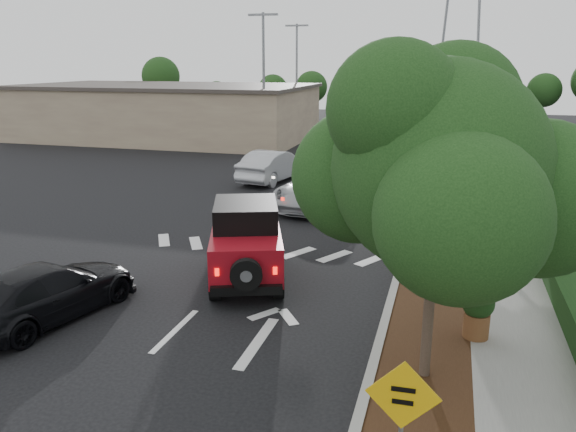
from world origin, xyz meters
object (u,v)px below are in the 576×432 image
at_px(silver_suv_ahead, 318,188).
at_px(speed_hump_sign, 402,412).
at_px(red_jeep, 246,240).
at_px(black_suv_oncoming, 47,291).

height_order(silver_suv_ahead, speed_hump_sign, speed_hump_sign).
relative_size(red_jeep, speed_hump_sign, 2.09).
distance_m(red_jeep, speed_hump_sign, 8.99).
distance_m(silver_suv_ahead, speed_hump_sign, 16.76).
xyz_separation_m(red_jeep, speed_hump_sign, (4.97, -7.48, 0.37)).
distance_m(red_jeep, black_suv_oncoming, 5.29).
bearing_deg(black_suv_oncoming, speed_hump_sign, 169.88).
height_order(silver_suv_ahead, black_suv_oncoming, silver_suv_ahead).
bearing_deg(speed_hump_sign, red_jeep, 121.49).
height_order(red_jeep, speed_hump_sign, speed_hump_sign).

